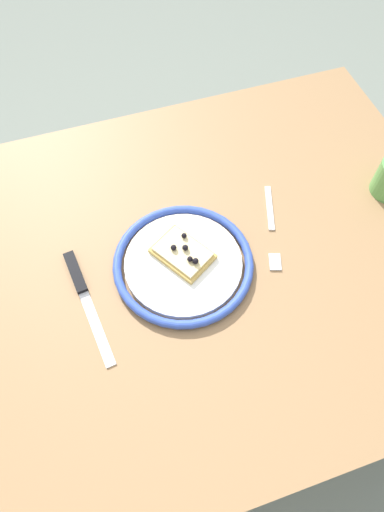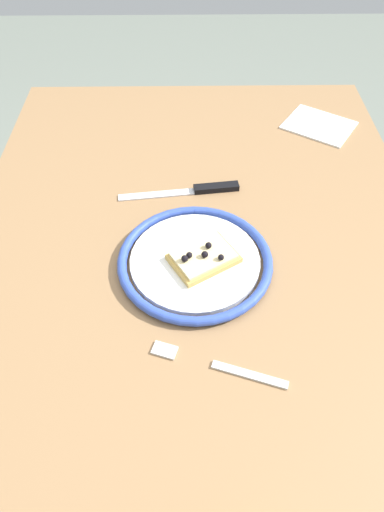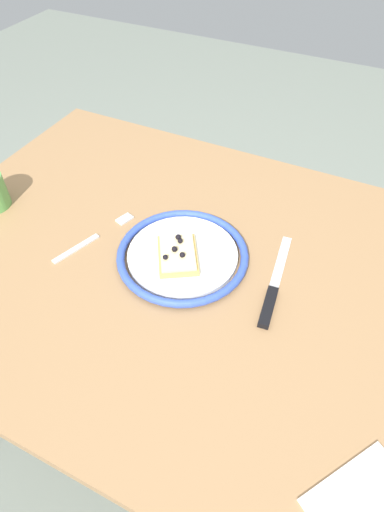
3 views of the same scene
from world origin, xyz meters
TOP-DOWN VIEW (x-y plane):
  - ground_plane at (0.00, 0.00)m, footprint 6.00×6.00m
  - dining_table at (0.00, 0.00)m, footprint 1.19×0.84m
  - plate at (-0.02, 0.01)m, footprint 0.26×0.26m
  - pizza_slice_near at (-0.03, -0.01)m, footprint 0.12×0.13m
  - knife at (0.17, -0.01)m, footprint 0.05×0.24m
  - fork at (-0.22, -0.02)m, footprint 0.08×0.20m
  - napkin at (0.40, -0.29)m, footprint 0.18×0.19m

SIDE VIEW (x-z plane):
  - ground_plane at x=0.00m, z-range 0.00..0.00m
  - dining_table at x=0.00m, z-range 0.27..1.00m
  - napkin at x=0.40m, z-range 0.72..0.73m
  - fork at x=-0.22m, z-range 0.72..0.73m
  - knife at x=0.17m, z-range 0.72..0.73m
  - plate at x=-0.02m, z-range 0.72..0.74m
  - pizza_slice_near at x=-0.03m, z-range 0.73..0.76m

